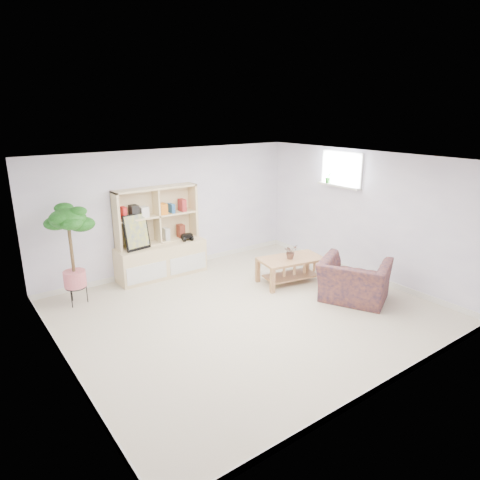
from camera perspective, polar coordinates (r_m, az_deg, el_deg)
floor at (r=6.93m, az=0.99°, el=-9.58°), size 5.50×5.00×0.01m
ceiling at (r=6.24m, az=1.11°, el=10.55°), size 5.50×5.00×0.01m
walls at (r=6.48m, az=1.05°, el=-0.05°), size 5.51×5.01×2.40m
baseboard at (r=6.91m, az=1.00°, el=-9.21°), size 5.50×5.00×0.10m
window at (r=8.59m, az=13.43°, el=9.19°), size 0.10×0.98×0.68m
window_sill at (r=8.59m, az=13.02°, el=7.05°), size 0.14×1.00×0.04m
storage_unit at (r=8.23m, az=-10.62°, el=0.92°), size 1.72×0.58×1.72m
poster at (r=7.96m, az=-13.63°, el=1.03°), size 0.49×0.18×0.66m
toy_truck at (r=8.41m, az=-7.07°, el=0.43°), size 0.31×0.24×0.15m
coffee_table at (r=8.02m, az=6.79°, el=-4.01°), size 1.27×0.85×0.48m
table_plant at (r=7.87m, az=6.75°, el=-1.55°), size 0.25×0.21×0.27m
floor_tree at (r=7.41m, az=-21.48°, el=-1.96°), size 0.77×0.77×1.69m
armchair at (r=7.43m, az=14.97°, el=-4.89°), size 1.34×1.41×0.81m
sill_plant at (r=8.76m, az=11.69°, el=8.20°), size 0.13×0.11×0.23m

